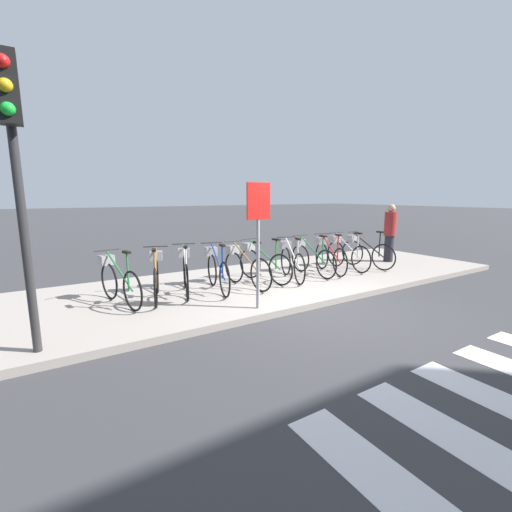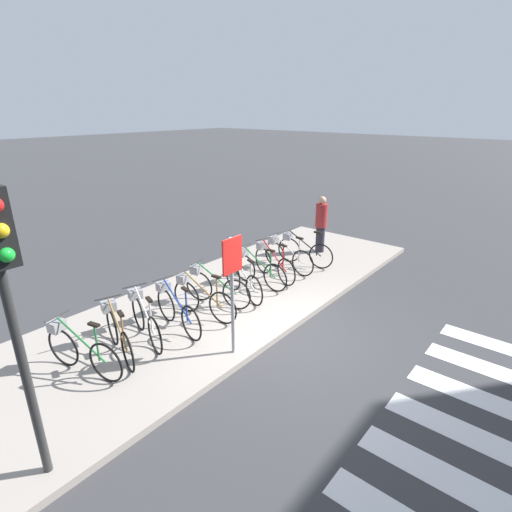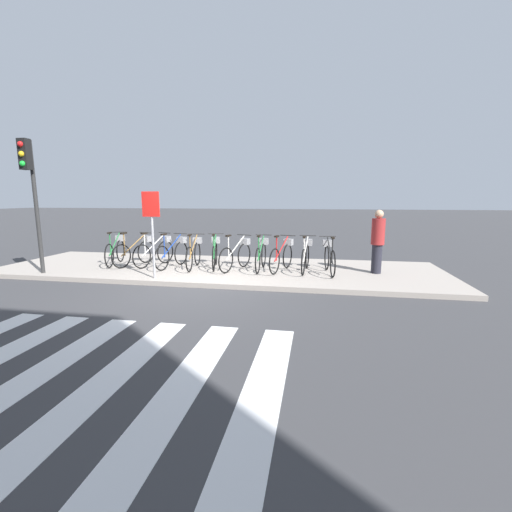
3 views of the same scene
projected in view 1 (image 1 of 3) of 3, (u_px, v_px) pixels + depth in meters
name	position (u px, v px, depth m)	size (l,w,h in m)	color
ground_plane	(320.00, 308.00, 6.27)	(120.00, 120.00, 0.00)	#38383A
sidewalk	(264.00, 283.00, 7.84)	(12.54, 3.77, 0.12)	#9E9389
parked_bicycle_0	(118.00, 280.00, 6.07)	(0.54, 1.61, 1.01)	black
parked_bicycle_1	(156.00, 275.00, 6.41)	(0.63, 1.58, 1.01)	black
parked_bicycle_2	(185.00, 271.00, 6.77)	(0.63, 1.57, 1.01)	black
parked_bicycle_3	(217.00, 269.00, 6.96)	(0.48, 1.62, 1.01)	black
parked_bicycle_4	(244.00, 266.00, 7.27)	(0.46, 1.64, 1.01)	black
parked_bicycle_5	(262.00, 262.00, 7.71)	(0.53, 1.61, 1.01)	black
parked_bicycle_6	(291.00, 260.00, 7.92)	(0.65, 1.57, 1.01)	black
parked_bicycle_7	(310.00, 257.00, 8.35)	(0.46, 1.64, 1.01)	black
parked_bicycle_8	(329.00, 255.00, 8.64)	(0.59, 1.59, 1.01)	black
parked_bicycle_9	(346.00, 252.00, 8.99)	(0.46, 1.64, 1.01)	black
parked_bicycle_10	(364.00, 251.00, 9.23)	(0.46, 1.63, 1.01)	black
pedestrian	(390.00, 232.00, 9.93)	(0.34, 0.34, 1.67)	#23232D
traffic_light	(13.00, 145.00, 3.75)	(0.24, 0.40, 3.41)	#2D2D2D
sign_post	(258.00, 224.00, 5.64)	(0.44, 0.07, 2.12)	#99999E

